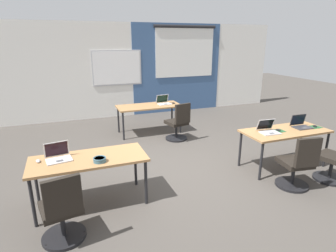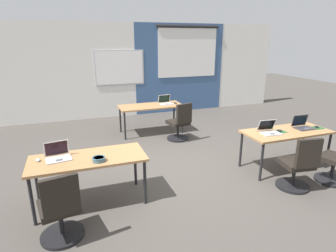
{
  "view_description": "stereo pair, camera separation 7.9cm",
  "coord_description": "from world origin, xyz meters",
  "px_view_note": "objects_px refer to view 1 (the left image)",
  "views": [
    {
      "loc": [
        -1.98,
        -4.33,
        2.31
      ],
      "look_at": [
        -0.43,
        -0.27,
        0.95
      ],
      "focal_mm": 29.6,
      "sensor_mm": 36.0,
      "label": 1
    },
    {
      "loc": [
        -1.9,
        -4.36,
        2.31
      ],
      "look_at": [
        -0.43,
        -0.27,
        0.95
      ],
      "focal_mm": 29.6,
      "sensor_mm": 36.0,
      "label": 2
    }
  ],
  "objects_px": {
    "desk_far_center": "(149,108)",
    "laptop_near_right_end": "(301,125)",
    "mouse_near_right_inner": "(278,130)",
    "chair_far_right": "(178,125)",
    "mouse_near_right_end": "(315,126)",
    "laptop_far_right": "(164,102)",
    "chair_near_left_end": "(62,214)",
    "mouse_near_left_end": "(38,161)",
    "desk_near_right": "(285,133)",
    "chair_near_right_inner": "(297,167)",
    "laptop_near_left_end": "(58,156)",
    "mouse_far_right": "(173,103)",
    "snack_bowl": "(100,159)",
    "laptop_near_right_inner": "(268,130)",
    "desk_near_left": "(89,162)"
  },
  "relations": [
    {
      "from": "mouse_near_right_end",
      "to": "desk_far_center",
      "type": "bearing_deg",
      "value": 130.25
    },
    {
      "from": "desk_near_left",
      "to": "desk_far_center",
      "type": "distance_m",
      "value": 3.3
    },
    {
      "from": "mouse_near_right_inner",
      "to": "chair_near_right_inner",
      "type": "xyz_separation_m",
      "value": [
        -0.22,
        -0.73,
        -0.36
      ]
    },
    {
      "from": "snack_bowl",
      "to": "mouse_near_left_end",
      "type": "bearing_deg",
      "value": 160.02
    },
    {
      "from": "laptop_far_right",
      "to": "chair_near_left_end",
      "type": "distance_m",
      "value": 4.38
    },
    {
      "from": "laptop_far_right",
      "to": "desk_far_center",
      "type": "bearing_deg",
      "value": 178.83
    },
    {
      "from": "laptop_near_right_end",
      "to": "desk_near_right",
      "type": "bearing_deg",
      "value": -172.3
    },
    {
      "from": "mouse_far_right",
      "to": "laptop_near_right_end",
      "type": "xyz_separation_m",
      "value": [
        1.5,
        -2.73,
        0.03
      ]
    },
    {
      "from": "snack_bowl",
      "to": "chair_near_right_inner",
      "type": "bearing_deg",
      "value": -10.24
    },
    {
      "from": "mouse_near_right_inner",
      "to": "chair_near_right_inner",
      "type": "bearing_deg",
      "value": -106.87
    },
    {
      "from": "laptop_far_right",
      "to": "laptop_near_left_end",
      "type": "height_order",
      "value": "laptop_near_left_end"
    },
    {
      "from": "laptop_near_right_end",
      "to": "mouse_near_left_end",
      "type": "height_order",
      "value": "laptop_near_right_end"
    },
    {
      "from": "desk_far_center",
      "to": "snack_bowl",
      "type": "height_order",
      "value": "snack_bowl"
    },
    {
      "from": "laptop_near_right_end",
      "to": "chair_near_right_inner",
      "type": "relative_size",
      "value": 0.37
    },
    {
      "from": "desk_near_right",
      "to": "mouse_far_right",
      "type": "distance_m",
      "value": 2.98
    },
    {
      "from": "mouse_near_right_end",
      "to": "chair_near_right_inner",
      "type": "height_order",
      "value": "chair_near_right_inner"
    },
    {
      "from": "mouse_near_right_inner",
      "to": "laptop_near_right_end",
      "type": "bearing_deg",
      "value": 2.86
    },
    {
      "from": "laptop_far_right",
      "to": "chair_near_left_end",
      "type": "bearing_deg",
      "value": -130.47
    },
    {
      "from": "laptop_near_right_inner",
      "to": "mouse_near_right_inner",
      "type": "bearing_deg",
      "value": 4.81
    },
    {
      "from": "desk_near_right",
      "to": "laptop_far_right",
      "type": "distance_m",
      "value": 3.13
    },
    {
      "from": "desk_far_center",
      "to": "mouse_near_right_inner",
      "type": "bearing_deg",
      "value": -60.31
    },
    {
      "from": "desk_near_right",
      "to": "mouse_far_right",
      "type": "xyz_separation_m",
      "value": [
        -1.1,
        2.77,
        0.08
      ]
    },
    {
      "from": "chair_near_left_end",
      "to": "snack_bowl",
      "type": "xyz_separation_m",
      "value": [
        0.52,
        0.54,
        0.38
      ]
    },
    {
      "from": "desk_far_center",
      "to": "laptop_near_right_end",
      "type": "relative_size",
      "value": 4.7
    },
    {
      "from": "desk_near_right",
      "to": "chair_near_right_inner",
      "type": "height_order",
      "value": "chair_near_right_inner"
    },
    {
      "from": "laptop_near_left_end",
      "to": "mouse_near_right_end",
      "type": "bearing_deg",
      "value": -11.03
    },
    {
      "from": "desk_near_left",
      "to": "chair_near_right_inner",
      "type": "relative_size",
      "value": 1.74
    },
    {
      "from": "laptop_near_left_end",
      "to": "laptop_near_right_inner",
      "type": "relative_size",
      "value": 1.03
    },
    {
      "from": "mouse_far_right",
      "to": "mouse_near_right_inner",
      "type": "height_order",
      "value": "mouse_near_right_inner"
    },
    {
      "from": "chair_near_left_end",
      "to": "laptop_near_right_inner",
      "type": "distance_m",
      "value": 3.6
    },
    {
      "from": "mouse_near_left_end",
      "to": "snack_bowl",
      "type": "xyz_separation_m",
      "value": [
        0.78,
        -0.28,
        0.02
      ]
    },
    {
      "from": "desk_near_right",
      "to": "chair_near_left_end",
      "type": "relative_size",
      "value": 1.74
    },
    {
      "from": "laptop_near_right_inner",
      "to": "mouse_far_right",
      "type": "bearing_deg",
      "value": 109.88
    },
    {
      "from": "desk_far_center",
      "to": "snack_bowl",
      "type": "bearing_deg",
      "value": -118.47
    },
    {
      "from": "mouse_near_right_inner",
      "to": "snack_bowl",
      "type": "xyz_separation_m",
      "value": [
        -3.21,
        -0.2,
        0.01
      ]
    },
    {
      "from": "desk_near_right",
      "to": "chair_far_right",
      "type": "height_order",
      "value": "chair_far_right"
    },
    {
      "from": "desk_far_center",
      "to": "laptop_far_right",
      "type": "height_order",
      "value": "laptop_far_right"
    },
    {
      "from": "laptop_near_right_end",
      "to": "mouse_near_left_end",
      "type": "distance_m",
      "value": 4.55
    },
    {
      "from": "mouse_far_right",
      "to": "laptop_near_right_end",
      "type": "height_order",
      "value": "laptop_near_right_end"
    },
    {
      "from": "mouse_near_right_end",
      "to": "snack_bowl",
      "type": "height_order",
      "value": "snack_bowl"
    },
    {
      "from": "laptop_near_right_end",
      "to": "laptop_near_left_end",
      "type": "xyz_separation_m",
      "value": [
        -4.29,
        0.05,
        0.0
      ]
    },
    {
      "from": "mouse_near_right_inner",
      "to": "chair_far_right",
      "type": "bearing_deg",
      "value": 118.87
    },
    {
      "from": "mouse_near_left_end",
      "to": "mouse_near_right_inner",
      "type": "height_order",
      "value": "mouse_near_right_inner"
    },
    {
      "from": "laptop_near_left_end",
      "to": "mouse_near_right_inner",
      "type": "distance_m",
      "value": 3.73
    },
    {
      "from": "laptop_far_right",
      "to": "laptop_near_left_end",
      "type": "xyz_separation_m",
      "value": [
        -2.55,
        -2.73,
        0.0
      ]
    },
    {
      "from": "desk_far_center",
      "to": "chair_near_right_inner",
      "type": "distance_m",
      "value": 3.79
    },
    {
      "from": "desk_near_left",
      "to": "laptop_far_right",
      "type": "distance_m",
      "value": 3.55
    },
    {
      "from": "chair_near_right_inner",
      "to": "laptop_near_left_end",
      "type": "bearing_deg",
      "value": -4.74
    },
    {
      "from": "mouse_near_right_end",
      "to": "chair_near_right_inner",
      "type": "xyz_separation_m",
      "value": [
        -1.04,
        -0.68,
        -0.36
      ]
    },
    {
      "from": "laptop_near_right_end",
      "to": "chair_near_left_end",
      "type": "height_order",
      "value": "laptop_near_right_end"
    }
  ]
}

